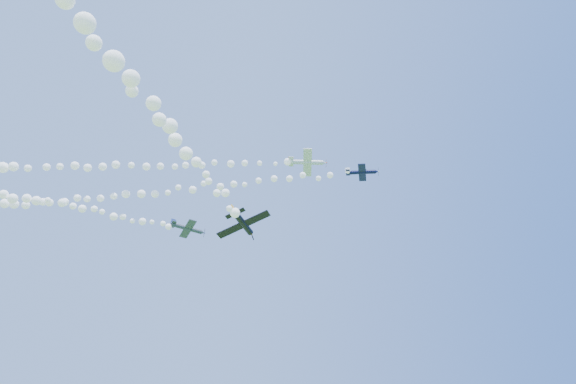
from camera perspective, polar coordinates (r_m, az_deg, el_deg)
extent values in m
cylinder|color=silver|center=(95.51, 2.16, 3.55)|extent=(6.75, 1.86, 1.27)
cone|color=silver|center=(95.53, 4.32, 3.48)|extent=(0.93, 1.00, 0.93)
cone|color=#C23B16|center=(95.55, 4.62, 3.47)|extent=(0.39, 0.36, 0.33)
cube|color=black|center=(95.54, 4.54, 3.47)|extent=(0.26, 0.39, 2.11)
cube|color=silver|center=(95.42, 2.32, 3.48)|extent=(3.70, 8.31, 1.27)
cube|color=silver|center=(95.63, 0.37, 3.62)|extent=(1.65, 3.02, 0.50)
cube|color=#C23B16|center=(96.04, 0.33, 3.90)|extent=(1.15, 0.52, 1.38)
sphere|color=black|center=(95.78, 2.73, 3.72)|extent=(1.04, 1.06, 0.93)
cylinder|color=#0D0F3A|center=(90.06, 8.64, 2.34)|extent=(5.11, 3.14, 1.08)
cone|color=#0D0F3A|center=(90.04, 10.48, 2.39)|extent=(0.92, 0.94, 0.75)
cone|color=white|center=(90.05, 10.74, 2.40)|extent=(0.37, 0.35, 0.27)
cube|color=black|center=(90.05, 10.67, 2.40)|extent=(0.14, 0.29, 1.69)
cube|color=#0D0F3A|center=(90.01, 8.79, 2.28)|extent=(3.85, 6.55, 0.69)
cube|color=#0D0F3A|center=(90.17, 7.12, 2.31)|extent=(1.62, 2.42, 0.29)
cube|color=white|center=(90.41, 7.07, 2.58)|extent=(0.84, 0.51, 1.12)
sphere|color=black|center=(90.21, 9.12, 2.54)|extent=(0.86, 0.90, 0.72)
cylinder|color=#313A48|center=(102.03, -11.92, -4.22)|extent=(6.47, 2.48, 1.41)
cone|color=#313A48|center=(102.62, -10.08, -4.75)|extent=(1.00, 1.03, 0.91)
cone|color=navy|center=(102.71, -9.82, -4.82)|extent=(0.41, 0.37, 0.32)
cube|color=black|center=(102.69, -9.89, -4.80)|extent=(0.22, 0.29, 2.03)
cube|color=#313A48|center=(102.01, -11.79, -4.32)|extent=(3.18, 8.04, 0.69)
cube|color=#313A48|center=(101.66, -13.46, -3.74)|extent=(1.45, 2.90, 0.30)
cube|color=navy|center=(101.94, -13.44, -3.45)|extent=(1.10, 0.38, 1.36)
sphere|color=black|center=(102.38, -11.40, -4.16)|extent=(0.96, 0.95, 0.87)
cylinder|color=black|center=(71.53, -5.39, -3.67)|extent=(2.02, 6.80, 0.97)
cone|color=black|center=(74.58, -4.43, -4.89)|extent=(1.01, 0.92, 0.90)
cone|color=gold|center=(75.01, -4.30, -5.05)|extent=(0.36, 0.38, 0.32)
cube|color=black|center=(74.90, -4.33, -5.01)|extent=(0.79, 0.47, 2.06)
cube|color=black|center=(71.69, -5.28, -3.85)|extent=(7.67, 5.31, 2.98)
cube|color=black|center=(69.06, -6.26, -2.53)|extent=(2.88, 2.19, 1.08)
cube|color=gold|center=(69.33, -6.43, -2.09)|extent=(1.01, 1.20, 1.30)
sphere|color=black|center=(72.55, -5.22, -3.73)|extent=(1.30, 1.21, 1.04)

